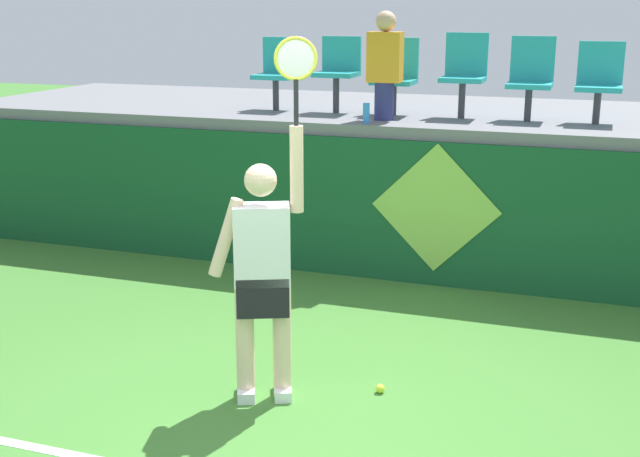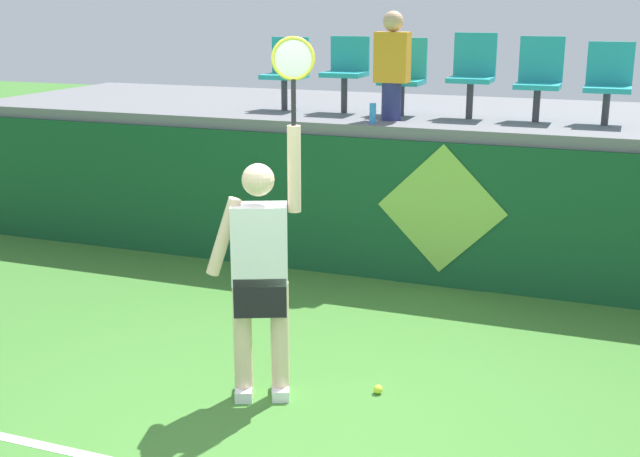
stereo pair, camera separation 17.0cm
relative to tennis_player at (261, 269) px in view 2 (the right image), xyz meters
name	(u,v)px [view 2 (the right image)]	position (x,y,z in m)	size (l,w,h in m)	color
ground_plane	(283,435)	(0.35, -0.47, -0.95)	(40.00, 40.00, 0.00)	#3D752D
court_back_wall	(413,211)	(0.35, 2.86, -0.23)	(11.11, 0.20, 1.43)	#144C28
spectator_platform	(448,115)	(0.35, 4.33, 0.55)	(11.11, 3.05, 0.12)	slate
tennis_player	(261,269)	(0.00, 0.00, 0.00)	(0.71, 0.39, 2.50)	white
tennis_ball	(378,389)	(0.76, 0.31, -0.91)	(0.07, 0.07, 0.07)	#D1E533
water_bottle	(373,113)	(-0.12, 2.96, 0.71)	(0.07, 0.07, 0.20)	#338CE5
stadium_chair_0	(287,70)	(-1.37, 3.73, 1.05)	(0.44, 0.42, 0.79)	#38383D
stadium_chair_1	(346,69)	(-0.66, 3.72, 1.08)	(0.44, 0.42, 0.81)	#38383D
stadium_chair_2	(404,74)	(-0.02, 3.73, 1.04)	(0.44, 0.42, 0.81)	#38383D
stadium_chair_3	(472,71)	(0.71, 3.73, 1.09)	(0.44, 0.42, 0.86)	#38383D
stadium_chair_4	(539,76)	(1.38, 3.73, 1.05)	(0.44, 0.42, 0.84)	#38383D
stadium_chair_5	(608,80)	(2.05, 3.73, 1.04)	(0.44, 0.42, 0.79)	#38383D
spectator_0	(392,64)	(-0.02, 3.27, 1.17)	(0.34, 0.21, 1.09)	navy
wall_signage_mount	(438,286)	(0.65, 2.75, -0.94)	(1.27, 0.01, 1.42)	#144C28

